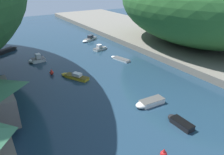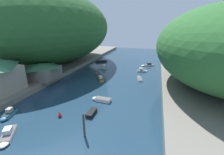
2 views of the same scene
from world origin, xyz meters
name	(u,v)px [view 1 (image 1 of 2)]	position (x,y,z in m)	size (l,w,h in m)	color
water_surface	(90,74)	(0.00, 30.00, 0.00)	(130.00, 130.00, 0.00)	#1E384C
right_bank	(191,47)	(25.14, 30.00, 0.60)	(22.00, 120.00, 1.21)	slate
hillside_right	(202,1)	(26.24, 29.97, 10.38)	(28.75, 40.25, 18.34)	#2D662D
boat_navy_launch	(149,103)	(1.88, 17.15, 0.34)	(4.11, 1.57, 0.69)	silver
boat_near_quay	(179,122)	(2.09, 12.29, 0.33)	(1.14, 3.28, 0.66)	black
boat_red_skiff	(119,59)	(8.04, 33.06, 0.19)	(2.19, 4.70, 0.39)	white
boat_far_right_bank	(74,76)	(-2.94, 29.83, 0.32)	(3.56, 5.11, 1.00)	gold
boat_yellow_tender	(37,59)	(-6.11, 40.54, 0.45)	(3.08, 1.84, 1.49)	white
boat_far_upstream	(101,48)	(8.00, 40.62, 0.38)	(3.77, 2.28, 1.27)	white
boat_mid_channel	(89,39)	(9.30, 48.87, 0.38)	(5.18, 3.74, 1.27)	white
boat_moored_right	(7,50)	(-9.89, 50.08, 0.36)	(5.10, 3.85, 0.72)	black
channel_buoy_near	(52,72)	(-5.60, 33.08, 0.39)	(0.67, 0.67, 1.00)	red
channel_buoy_far	(164,154)	(-2.80, 9.67, 0.38)	(0.65, 0.65, 0.97)	red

